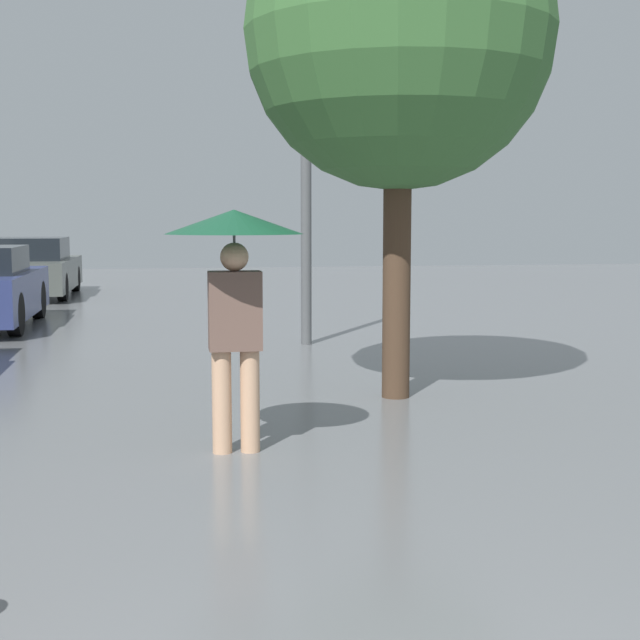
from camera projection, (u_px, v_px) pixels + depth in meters
pedestrian at (234, 261)px, 6.37m from camera, size 0.99×0.99×1.77m
parked_car_farthest at (31, 269)px, 19.45m from camera, size 1.79×4.26×1.29m
tree at (399, 35)px, 8.15m from camera, size 2.86×2.86×4.81m
street_lamp at (306, 135)px, 11.78m from camera, size 0.27×0.27×4.98m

